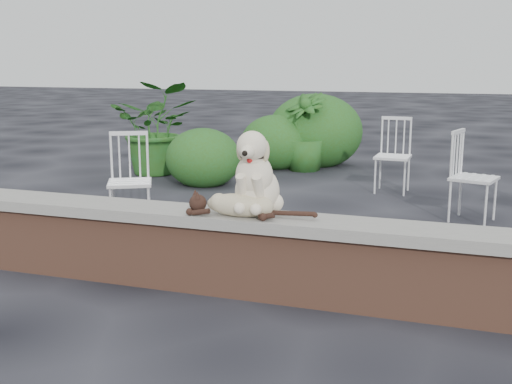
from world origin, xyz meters
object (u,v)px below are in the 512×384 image
(dog, at_px, (257,170))
(chair_e, at_px, (474,177))
(cat, at_px, (239,204))
(potted_plant_b, at_px, (305,132))
(potted_plant_a, at_px, (157,128))
(chair_a, at_px, (130,181))
(chair_b, at_px, (393,155))

(dog, height_order, chair_e, dog)
(cat, relative_size, potted_plant_b, 0.91)
(chair_e, height_order, potted_plant_b, potted_plant_b)
(potted_plant_a, xyz_separation_m, potted_plant_b, (1.97, 0.98, -0.09))
(dog, xyz_separation_m, chair_a, (-1.75, 1.27, -0.41))
(potted_plant_b, bearing_deg, chair_b, -40.26)
(dog, xyz_separation_m, potted_plant_a, (-2.89, 4.06, -0.20))
(chair_e, xyz_separation_m, potted_plant_a, (-4.37, 1.46, 0.21))
(dog, bearing_deg, potted_plant_a, 123.63)
(dog, relative_size, potted_plant_b, 0.52)
(chair_b, height_order, potted_plant_b, potted_plant_b)
(dog, bearing_deg, potted_plant_b, 98.55)
(potted_plant_b, bearing_deg, cat, -80.79)
(chair_a, distance_m, chair_b, 3.42)
(dog, bearing_deg, chair_a, 142.24)
(chair_e, distance_m, chair_a, 3.49)
(chair_a, height_order, potted_plant_a, potted_plant_a)
(potted_plant_a, bearing_deg, potted_plant_b, 26.58)
(chair_b, bearing_deg, potted_plant_a, 178.55)
(chair_e, distance_m, potted_plant_a, 4.61)
(cat, xyz_separation_m, chair_b, (0.61, 3.97, -0.20))
(chair_b, bearing_deg, dog, -95.24)
(chair_b, relative_size, potted_plant_b, 0.80)
(chair_e, height_order, chair_b, same)
(chair_b, bearing_deg, cat, -96.08)
(chair_a, bearing_deg, cat, -67.90)
(chair_a, distance_m, potted_plant_a, 3.02)
(chair_e, height_order, potted_plant_a, potted_plant_a)
(cat, height_order, chair_b, chair_b)
(chair_b, height_order, potted_plant_a, potted_plant_a)
(potted_plant_b, bearing_deg, chair_e, -45.53)
(chair_b, xyz_separation_m, potted_plant_a, (-3.41, 0.24, 0.21))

